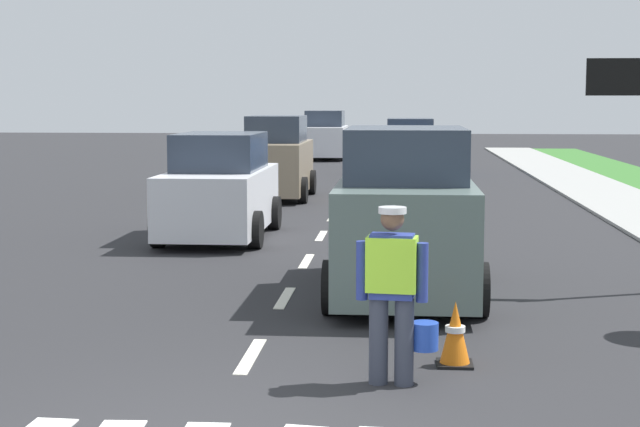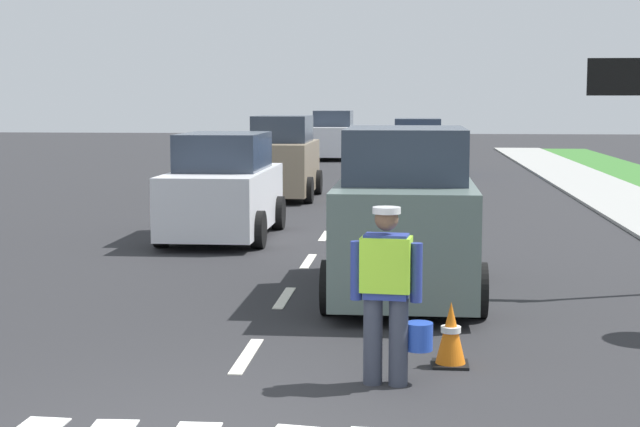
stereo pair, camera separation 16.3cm
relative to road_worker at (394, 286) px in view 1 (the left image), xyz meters
name	(u,v)px [view 1 (the left image)]	position (x,y,z in m)	size (l,w,h in m)	color
ground_plane	(347,192)	(-1.48, 19.16, -0.93)	(96.00, 96.00, 0.00)	#28282B
lane_center_line	(354,180)	(-1.48, 23.36, -0.93)	(0.14, 46.40, 0.01)	silver
road_worker	(394,286)	(0.00, 0.00, 0.00)	(0.77, 0.36, 1.67)	#383D4C
traffic_cone_near	(455,334)	(0.61, 0.70, -0.61)	(0.36, 0.36, 0.65)	black
car_outgoing_far	(410,148)	(0.36, 25.83, -0.01)	(2.05, 3.84, 1.98)	#1E4799
car_oncoming_lead	(220,189)	(-3.41, 9.52, 0.00)	(1.98, 4.24, 2.01)	silver
car_oncoming_third	(325,137)	(-3.33, 34.42, 0.07)	(2.10, 4.11, 2.15)	silver
car_oncoming_second	(277,160)	(-3.28, 17.09, 0.10)	(1.88, 3.90, 2.21)	gray
car_outgoing_ahead	(405,218)	(0.11, 4.24, 0.13)	(2.02, 4.29, 2.28)	slate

